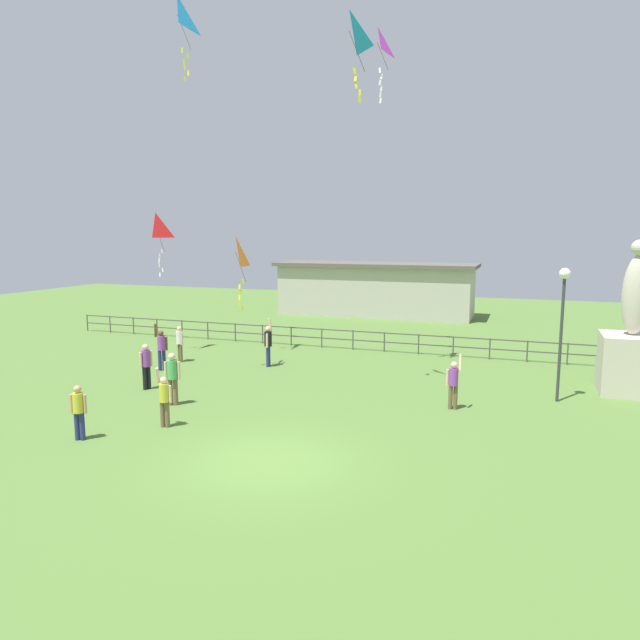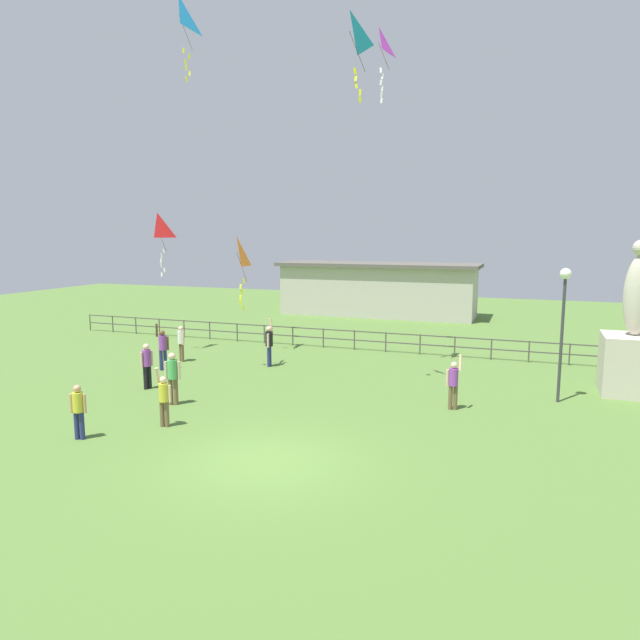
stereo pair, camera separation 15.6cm
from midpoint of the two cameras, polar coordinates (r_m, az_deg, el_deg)
The scene contains 18 objects.
ground_plane at distance 14.65m, azimuth -5.57°, elevation -13.79°, with size 80.00×80.00×0.00m, color #517533.
statue_monument at distance 22.76m, azimuth 28.33°, elevation -2.62°, with size 1.99×1.99×5.37m.
lamppost at distance 20.35m, azimuth 22.74°, elevation 1.35°, with size 0.36×0.36×4.47m.
person_0 at distance 17.33m, azimuth -15.44°, elevation -7.42°, with size 0.48×0.28×1.76m.
person_1 at distance 18.83m, azimuth 12.86°, elevation -5.95°, with size 0.49×0.29×1.83m.
person_2 at distance 24.31m, azimuth -5.35°, elevation -2.26°, with size 0.32×0.54×2.03m.
person_3 at distance 25.88m, azimuth -13.90°, elevation -2.07°, with size 0.43×0.29×1.57m.
person_4 at distance 19.41m, azimuth -14.66°, elevation -5.33°, with size 0.50×0.32×1.74m.
person_5 at distance 21.62m, azimuth -17.06°, elevation -4.13°, with size 0.31×0.47×1.66m.
person_6 at distance 24.41m, azimuth -15.63°, elevation -2.57°, with size 0.50×0.39×1.96m.
person_7 at distance 17.04m, azimuth -23.07°, elevation -8.10°, with size 0.45×0.28×1.53m.
kite_0 at distance 26.82m, azimuth -14.11°, elevation 27.16°, with size 0.89×1.19×3.31m.
kite_1 at distance 20.57m, azimuth 2.72°, elevation 26.43°, with size 1.00×1.01×2.75m.
kite_2 at distance 27.99m, azimuth -16.09°, elevation 8.72°, with size 0.84×1.06×2.91m.
kite_3 at distance 23.68m, azimuth -8.51°, elevation 6.42°, with size 0.68×0.91×3.00m.
kite_4 at distance 24.18m, azimuth 5.53°, elevation 25.50°, with size 0.77×1.05×2.78m.
waterfront_railing at distance 27.39m, azimuth 6.40°, elevation -1.88°, with size 36.02×0.06×0.95m.
pavilion_building at distance 39.64m, azimuth 5.38°, elevation 3.10°, with size 13.63×4.21×3.60m.
Camera 1 is at (5.82, -12.23, 5.56)m, focal length 32.27 mm.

